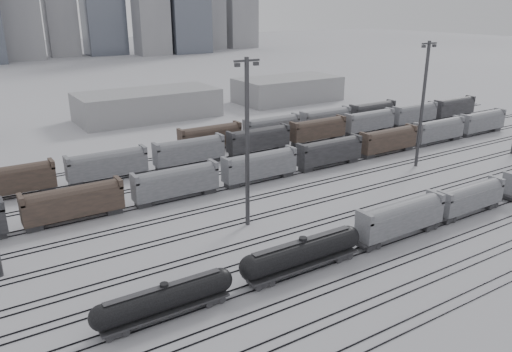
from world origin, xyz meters
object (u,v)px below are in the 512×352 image
tank_car_a (165,299)px  hopper_car_a (401,217)px  hopper_car_b (470,197)px  light_mast_c (247,140)px  tank_car_b (303,253)px

tank_car_a → hopper_car_a: hopper_car_a is taller
hopper_car_b → light_mast_c: size_ratio=0.54×
tank_car_b → hopper_car_a: bearing=0.0°
hopper_car_b → light_mast_c: light_mast_c is taller
tank_car_a → hopper_car_b: 51.69m
tank_car_b → light_mast_c: bearing=84.6°
tank_car_a → hopper_car_b: bearing=0.0°
tank_car_a → tank_car_b: (18.34, 0.00, 0.28)m
hopper_car_b → tank_car_a: bearing=-180.0°
hopper_car_a → light_mast_c: size_ratio=0.60×
tank_car_b → light_mast_c: 18.95m
tank_car_a → hopper_car_b: size_ratio=1.19×
tank_car_b → light_mast_c: (1.48, 15.56, 10.71)m
tank_car_b → hopper_car_b: hopper_car_b is taller
light_mast_c → hopper_car_a: bearing=-44.2°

